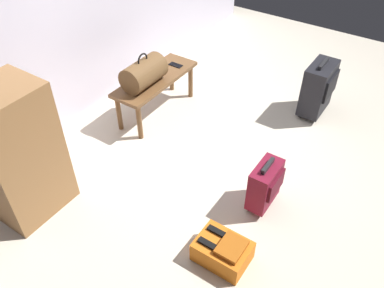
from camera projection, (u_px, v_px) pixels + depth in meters
ground_plane at (221, 159)px, 3.66m from camera, size 6.60×6.60×0.00m
bench at (156, 83)px, 4.00m from camera, size 1.00×0.36×0.42m
duffel_bag_brown at (144, 73)px, 3.76m from camera, size 0.44×0.26×0.34m
cell_phone at (176, 65)px, 4.13m from camera, size 0.07×0.14×0.01m
suitcase_upright_charcoal at (318, 88)px, 4.01m from camera, size 0.42×0.25×0.61m
suitcase_small_burgundy at (265, 184)px, 3.09m from camera, size 0.32×0.18×0.46m
backpack_orange at (223, 251)px, 2.80m from camera, size 0.28×0.38×0.21m
side_cabinet at (17, 154)px, 2.89m from camera, size 0.56×0.44×1.10m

